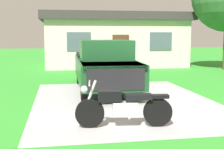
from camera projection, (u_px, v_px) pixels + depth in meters
ground_plane at (124, 101)px, 9.87m from camera, size 80.00×80.00×0.00m
driveway_pad at (124, 101)px, 9.87m from camera, size 5.61×7.50×0.01m
motorcycle at (123, 107)px, 7.03m from camera, size 2.21×0.70×1.09m
pickup_truck at (104, 65)px, 11.76m from camera, size 2.14×5.67×1.90m
neighbor_house at (113, 39)px, 21.15m from camera, size 9.60×5.60×3.50m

